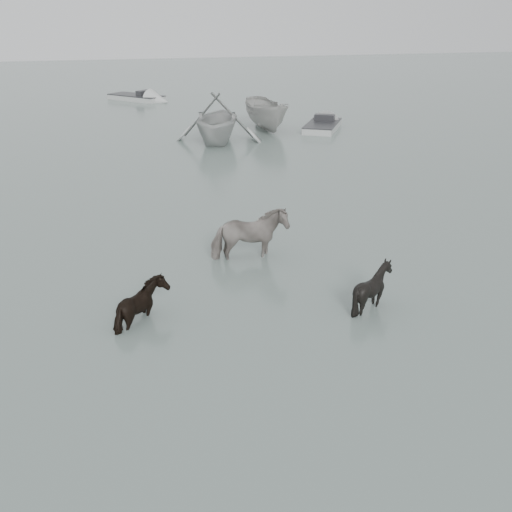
{
  "coord_description": "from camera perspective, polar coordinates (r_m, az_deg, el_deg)",
  "views": [
    {
      "loc": [
        -2.9,
        -13.81,
        6.79
      ],
      "look_at": [
        0.41,
        0.27,
        1.0
      ],
      "focal_mm": 45.0,
      "sensor_mm": 36.0,
      "label": 1
    }
  ],
  "objects": [
    {
      "name": "pony_black",
      "position": [
        15.26,
        10.36,
        -2.28
      ],
      "size": [
        1.33,
        1.22,
        1.31
      ],
      "primitive_type": "imported",
      "rotation": [
        0.0,
        0.0,
        1.42
      ],
      "color": "black",
      "rests_on": "ground"
    },
    {
      "name": "skiff_mid",
      "position": [
        48.74,
        -10.59,
        13.89
      ],
      "size": [
        5.25,
        5.39,
        0.75
      ],
      "primitive_type": null,
      "rotation": [
        0.0,
        0.0,
        -0.81
      ],
      "color": "#ADB0AD",
      "rests_on": "ground"
    },
    {
      "name": "pony_dark",
      "position": [
        14.55,
        -10.11,
        -3.46
      ],
      "size": [
        1.4,
        1.54,
        1.32
      ],
      "primitive_type": "imported",
      "rotation": [
        0.0,
        0.0,
        1.34
      ],
      "color": "black",
      "rests_on": "ground"
    },
    {
      "name": "pony_pinto",
      "position": [
        17.77,
        -0.61,
        2.41
      ],
      "size": [
        2.12,
        0.99,
        1.78
      ],
      "primitive_type": "imported",
      "rotation": [
        0.0,
        0.0,
        1.59
      ],
      "color": "black",
      "rests_on": "ground"
    },
    {
      "name": "rowboat_trail",
      "position": [
        33.12,
        -3.46,
        12.32
      ],
      "size": [
        5.71,
        6.18,
        2.7
      ],
      "primitive_type": "imported",
      "rotation": [
        0.0,
        0.0,
        2.85
      ],
      "color": "#ACAFAC",
      "rests_on": "ground"
    },
    {
      "name": "ground",
      "position": [
        15.66,
        -1.24,
        -3.89
      ],
      "size": [
        140.0,
        140.0,
        0.0
      ],
      "primitive_type": "plane",
      "color": "#576860",
      "rests_on": "ground"
    },
    {
      "name": "boat_small",
      "position": [
        36.47,
        0.96,
        12.58
      ],
      "size": [
        2.04,
        4.96,
        1.89
      ],
      "primitive_type": "imported",
      "rotation": [
        0.0,
        0.0,
        0.04
      ],
      "color": "#A7A6A2",
      "rests_on": "ground"
    },
    {
      "name": "skiff_port",
      "position": [
        36.88,
        5.93,
        11.68
      ],
      "size": [
        3.9,
        5.37,
        0.75
      ],
      "primitive_type": null,
      "rotation": [
        0.0,
        0.0,
        1.08
      ],
      "color": "#A9ABA9",
      "rests_on": "ground"
    }
  ]
}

